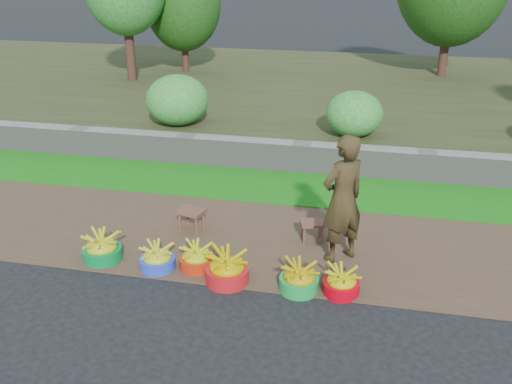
% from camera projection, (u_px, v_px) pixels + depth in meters
% --- Properties ---
extents(ground_plane, '(120.00, 120.00, 0.00)m').
position_uv_depth(ground_plane, '(256.00, 291.00, 7.01)').
color(ground_plane, black).
rests_on(ground_plane, ground).
extents(dirt_shoulder, '(80.00, 2.50, 0.02)m').
position_uv_depth(dirt_shoulder, '(274.00, 242.00, 8.12)').
color(dirt_shoulder, '#4C3727').
rests_on(dirt_shoulder, ground).
extents(grass_verge, '(80.00, 1.50, 0.04)m').
position_uv_depth(grass_verge, '(295.00, 188.00, 9.91)').
color(grass_verge, '#187312').
rests_on(grass_verge, ground).
extents(retaining_wall, '(80.00, 0.35, 0.55)m').
position_uv_depth(retaining_wall, '(302.00, 157.00, 10.57)').
color(retaining_wall, gray).
rests_on(retaining_wall, ground).
extents(earth_bank, '(80.00, 10.00, 0.50)m').
position_uv_depth(earth_bank, '(327.00, 95.00, 14.97)').
color(earth_bank, '#363A1D').
rests_on(earth_bank, ground).
extents(vegetation, '(37.57, 8.78, 4.53)m').
position_uv_depth(vegetation, '(210.00, 2.00, 14.28)').
color(vegetation, '#3C231A').
rests_on(vegetation, earth_bank).
extents(basin_a, '(0.53, 0.53, 0.39)m').
position_uv_depth(basin_a, '(102.00, 249.00, 7.62)').
color(basin_a, '#047831').
rests_on(basin_a, ground).
extents(basin_b, '(0.47, 0.47, 0.35)m').
position_uv_depth(basin_b, '(157.00, 259.00, 7.42)').
color(basin_b, blue).
rests_on(basin_b, ground).
extents(basin_c, '(0.46, 0.46, 0.35)m').
position_uv_depth(basin_c, '(197.00, 258.00, 7.43)').
color(basin_c, '#B7260E').
rests_on(basin_c, ground).
extents(basin_d, '(0.55, 0.55, 0.41)m').
position_uv_depth(basin_d, '(227.00, 269.00, 7.13)').
color(basin_d, red).
rests_on(basin_d, ground).
extents(basin_e, '(0.49, 0.49, 0.36)m').
position_uv_depth(basin_e, '(299.00, 279.00, 6.96)').
color(basin_e, green).
rests_on(basin_e, ground).
extents(basin_f, '(0.45, 0.45, 0.34)m').
position_uv_depth(basin_f, '(341.00, 283.00, 6.91)').
color(basin_f, '#C50112').
rests_on(basin_f, ground).
extents(stool_left, '(0.43, 0.37, 0.33)m').
position_uv_depth(stool_left, '(191.00, 214.00, 8.34)').
color(stool_left, brown).
rests_on(stool_left, dirt_shoulder).
extents(stool_right, '(0.39, 0.34, 0.29)m').
position_uv_depth(stool_right, '(312.00, 226.00, 8.07)').
color(stool_right, brown).
rests_on(stool_right, dirt_shoulder).
extents(vendor_woman, '(0.75, 0.74, 1.75)m').
position_uv_depth(vendor_woman, '(343.00, 199.00, 7.35)').
color(vendor_woman, black).
rests_on(vendor_woman, dirt_shoulder).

